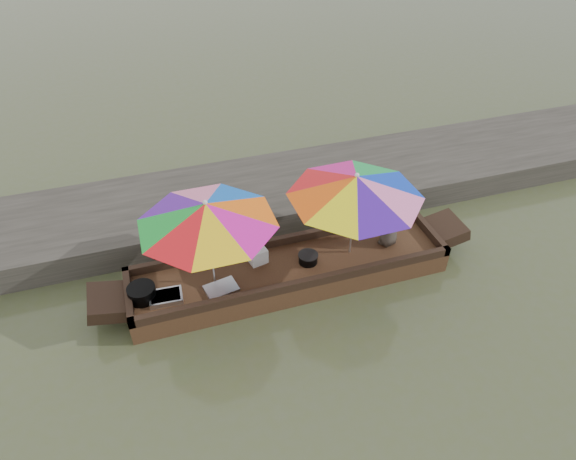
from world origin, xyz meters
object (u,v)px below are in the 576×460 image
object	(u,v)px
tray_scallop	(221,289)
vendor	(391,220)
umbrella_bow	(210,243)
cooking_pot	(142,293)
tray_crayfish	(166,297)
supply_bag	(258,256)
boat_hull	(290,273)
charcoal_grill	(308,259)
umbrella_stern	(353,215)

from	to	relation	value
tray_scallop	vendor	size ratio (longest dim) A/B	0.51
vendor	umbrella_bow	world-z (taller)	umbrella_bow
cooking_pot	vendor	xyz separation A→B (m)	(4.12, 0.06, 0.37)
tray_crayfish	supply_bag	bearing A→B (deg)	14.29
tray_crayfish	umbrella_bow	world-z (taller)	umbrella_bow
cooking_pot	vendor	distance (m)	4.14
cooking_pot	umbrella_bow	world-z (taller)	umbrella_bow
tray_scallop	supply_bag	distance (m)	0.85
supply_bag	umbrella_bow	distance (m)	1.03
boat_hull	vendor	size ratio (longest dim) A/B	5.41
boat_hull	cooking_pot	size ratio (longest dim) A/B	12.27
boat_hull	cooking_pot	xyz separation A→B (m)	(-2.35, -0.03, 0.29)
charcoal_grill	umbrella_stern	world-z (taller)	umbrella_stern
charcoal_grill	umbrella_stern	xyz separation A→B (m)	(0.75, 0.02, 0.70)
boat_hull	tray_scallop	xyz separation A→B (m)	(-1.19, -0.23, 0.21)
charcoal_grill	umbrella_bow	distance (m)	1.70
supply_bag	boat_hull	bearing A→B (deg)	-25.90
tray_crayfish	vendor	bearing A→B (deg)	2.93
boat_hull	tray_crayfish	distance (m)	2.04
charcoal_grill	cooking_pot	bearing A→B (deg)	-179.83
umbrella_bow	umbrella_stern	xyz separation A→B (m)	(2.30, 0.00, 0.00)
umbrella_bow	umbrella_stern	distance (m)	2.30
tray_crayfish	supply_bag	distance (m)	1.60
charcoal_grill	supply_bag	bearing A→B (deg)	161.92
tray_scallop	tray_crayfish	bearing A→B (deg)	175.70
cooking_pot	umbrella_bow	bearing A→B (deg)	1.65
boat_hull	umbrella_bow	distance (m)	1.56
tray_scallop	charcoal_grill	distance (m)	1.50
tray_scallop	umbrella_bow	distance (m)	0.78
charcoal_grill	umbrella_stern	bearing A→B (deg)	1.85
vendor	umbrella_stern	world-z (taller)	umbrella_stern
boat_hull	charcoal_grill	world-z (taller)	charcoal_grill
cooking_pot	vendor	size ratio (longest dim) A/B	0.44
boat_hull	charcoal_grill	size ratio (longest dim) A/B	16.84
charcoal_grill	umbrella_bow	world-z (taller)	umbrella_bow
tray_crayfish	umbrella_stern	world-z (taller)	umbrella_stern
boat_hull	tray_crayfish	xyz separation A→B (m)	(-2.02, -0.16, 0.22)
boat_hull	umbrella_stern	xyz separation A→B (m)	(1.05, 0.00, 0.95)
charcoal_grill	vendor	bearing A→B (deg)	2.14
tray_scallop	charcoal_grill	xyz separation A→B (m)	(1.49, 0.20, 0.04)
supply_bag	vendor	distance (m)	2.28
charcoal_grill	vendor	distance (m)	1.52
charcoal_grill	vendor	size ratio (longest dim) A/B	0.32
boat_hull	umbrella_stern	world-z (taller)	umbrella_stern
boat_hull	umbrella_bow	xyz separation A→B (m)	(-1.24, 0.00, 0.95)
cooking_pot	umbrella_stern	size ratio (longest dim) A/B	0.20
cooking_pot	vendor	world-z (taller)	vendor
boat_hull	charcoal_grill	xyz separation A→B (m)	(0.30, -0.02, 0.25)
supply_bag	cooking_pot	bearing A→B (deg)	-172.05
charcoal_grill	supply_bag	xyz separation A→B (m)	(-0.78, 0.25, 0.06)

